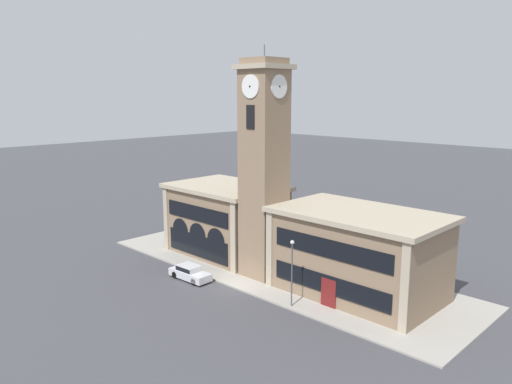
# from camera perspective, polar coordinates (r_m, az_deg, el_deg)

# --- Properties ---
(ground_plane) EXTENTS (300.00, 300.00, 0.00)m
(ground_plane) POSITION_cam_1_polar(r_m,az_deg,el_deg) (48.27, -2.84, -10.85)
(ground_plane) COLOR #424247
(sidewalk_kerb) EXTENTS (41.26, 13.25, 0.15)m
(sidewalk_kerb) POSITION_cam_1_polar(r_m,az_deg,el_deg) (52.67, 2.50, -8.85)
(sidewalk_kerb) COLOR #A39E93
(sidewalk_kerb) RESTS_ON ground_plane
(clock_tower) EXTENTS (4.34, 4.34, 22.58)m
(clock_tower) POSITION_cam_1_polar(r_m,az_deg,el_deg) (48.49, 0.92, 2.47)
(clock_tower) COLOR #897056
(clock_tower) RESTS_ON ground_plane
(town_hall_left_wing) EXTENTS (12.82, 9.28, 7.96)m
(town_hall_left_wing) POSITION_cam_1_polar(r_m,az_deg,el_deg) (57.23, -3.40, -3.11)
(town_hall_left_wing) COLOR #897056
(town_hall_left_wing) RESTS_ON ground_plane
(town_hall_right_wing) EXTENTS (15.21, 9.28, 7.80)m
(town_hall_right_wing) POSITION_cam_1_polar(r_m,az_deg,el_deg) (46.32, 11.54, -6.86)
(town_hall_right_wing) COLOR #897056
(town_hall_right_wing) RESTS_ON ground_plane
(parked_car_near) EXTENTS (4.67, 1.98, 1.45)m
(parked_car_near) POSITION_cam_1_polar(r_m,az_deg,el_deg) (50.35, -7.58, -9.07)
(parked_car_near) COLOR silver
(parked_car_near) RESTS_ON ground_plane
(street_lamp) EXTENTS (0.36, 0.36, 5.86)m
(street_lamp) POSITION_cam_1_polar(r_m,az_deg,el_deg) (42.70, 4.14, -8.13)
(street_lamp) COLOR #4C4C51
(street_lamp) RESTS_ON sidewalk_kerb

